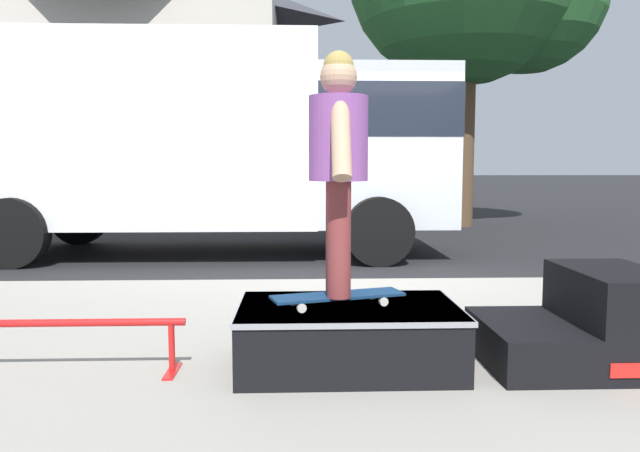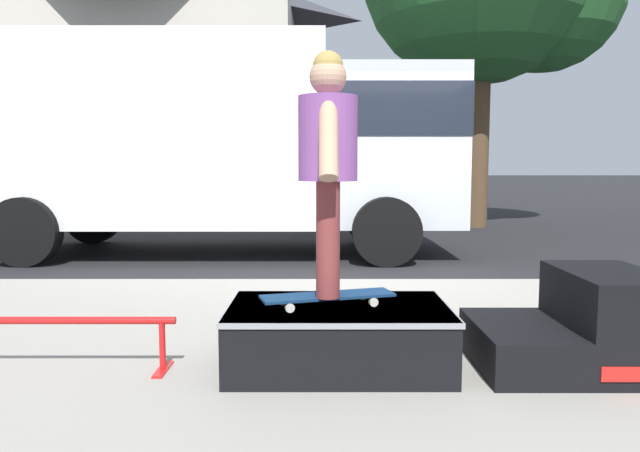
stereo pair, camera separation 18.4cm
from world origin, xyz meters
TOP-DOWN VIEW (x-y plane):
  - ground_plane at (0.00, 0.00)m, footprint 140.00×140.00m
  - sidewalk_slab at (0.00, -3.00)m, footprint 50.00×5.00m
  - skate_box at (-0.84, -3.24)m, footprint 1.29×0.82m
  - kicker_ramp at (0.58, -3.24)m, footprint 1.04×0.84m
  - grind_rail at (-2.40, -3.31)m, footprint 1.24×0.28m
  - skateboard at (-0.90, -3.25)m, footprint 0.80×0.41m
  - skater_kid at (-0.90, -3.25)m, footprint 0.34×0.71m
  - box_truck at (-2.41, 2.20)m, footprint 6.91×2.63m
  - house_behind at (-6.31, 13.39)m, footprint 9.54×8.22m

SIDE VIEW (x-z plane):
  - ground_plane at x=0.00m, z-range 0.00..0.00m
  - sidewalk_slab at x=0.00m, z-range 0.00..0.12m
  - skate_box at x=-0.84m, z-range 0.13..0.50m
  - grind_rail at x=-2.40m, z-range 0.19..0.51m
  - kicker_ramp at x=0.58m, z-range 0.07..0.64m
  - skateboard at x=-0.90m, z-range 0.51..0.58m
  - skater_kid at x=-0.90m, z-range 0.68..2.07m
  - box_truck at x=-2.41m, z-range 0.18..3.23m
  - house_behind at x=-6.31m, z-range 0.04..8.44m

